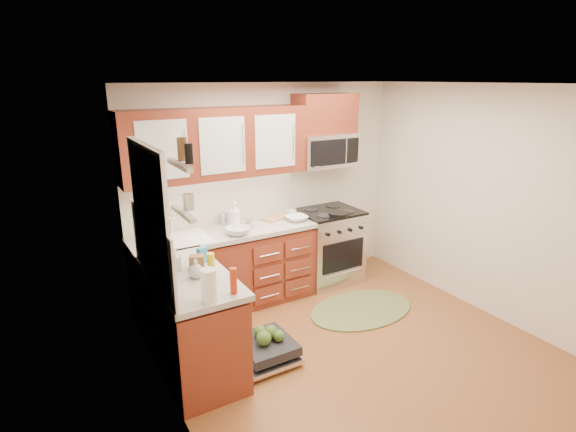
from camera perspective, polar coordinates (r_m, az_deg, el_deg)
floor at (r=4.65m, az=8.44°, el=-16.33°), size 3.50×3.50×0.00m
ceiling at (r=3.88m, az=10.11°, el=16.18°), size 3.50×3.50×0.00m
wall_back at (r=5.50m, az=-2.42°, el=3.48°), size 3.50×0.04×2.50m
wall_front at (r=3.07m, az=30.66°, el=-10.46°), size 3.50×0.04×2.50m
wall_left at (r=3.33m, az=-14.97°, el=-6.45°), size 0.04×3.50×2.50m
wall_right at (r=5.35m, az=23.87°, el=1.60°), size 0.04×3.50×2.50m
base_cabinet_back at (r=5.22m, az=-7.83°, el=-7.04°), size 2.05×0.60×0.85m
base_cabinet_left at (r=4.22m, az=-12.11°, el=-13.47°), size 0.60×1.25×0.85m
countertop_back at (r=5.03m, az=-8.00°, el=-2.14°), size 2.07×0.64×0.05m
countertop_left at (r=4.01m, az=-12.40°, el=-7.57°), size 0.64×1.27×0.05m
backsplash_back at (r=5.20m, az=-9.40°, el=2.02°), size 2.05×0.02×0.57m
backsplash_left at (r=3.82m, az=-16.89°, el=-4.15°), size 0.02×1.25×0.57m
upper_cabinets at (r=4.93m, az=-9.09°, el=9.08°), size 2.05×0.35×0.75m
cabinet_over_mw at (r=5.56m, az=4.68°, el=12.84°), size 0.76×0.35×0.47m
range at (r=5.81m, az=5.11°, el=-3.81°), size 0.76×0.64×0.95m
microwave at (r=5.59m, az=4.72°, el=8.37°), size 0.76×0.38×0.40m
sink at (r=4.89m, az=-13.55°, el=-4.31°), size 0.62×0.50×0.26m
dishwasher at (r=4.40m, az=-3.25°, el=-16.67°), size 0.70×0.60×0.20m
window at (r=3.69m, az=-17.25°, el=0.66°), size 0.03×1.05×1.05m
window_blind at (r=3.62m, az=-17.33°, el=5.73°), size 0.02×0.96×0.40m
shelf_upper at (r=2.78m, az=-13.63°, el=6.32°), size 0.04×0.40×0.03m
shelf_lower at (r=2.85m, az=-13.21°, el=0.39°), size 0.04×0.40×0.03m
rug at (r=5.32m, az=9.32°, el=-11.60°), size 1.40×1.02×0.02m
skillet at (r=5.44m, az=6.43°, el=0.22°), size 0.30×0.30×0.05m
stock_pot at (r=5.08m, az=-5.44°, el=-0.93°), size 0.24×0.24×0.11m
cutting_board at (r=5.39m, az=-1.76°, el=-0.25°), size 0.35×0.28×0.02m
canister at (r=5.22m, az=-8.04°, el=-0.31°), size 0.10×0.10×0.14m
paper_towel_roll at (r=3.47m, az=-10.03°, el=-8.67°), size 0.16×0.16×0.26m
mustard_bottle at (r=3.89m, az=-9.76°, el=-6.12°), size 0.08×0.08×0.21m
red_bottle at (r=3.56m, az=-6.94°, el=-8.19°), size 0.08×0.08×0.22m
wooden_box at (r=4.06m, az=-11.51°, el=-5.78°), size 0.15×0.13×0.13m
blue_carton at (r=4.19m, az=-10.84°, el=-4.90°), size 0.11×0.08×0.15m
bowl_a at (r=5.31m, az=1.10°, el=-0.30°), size 0.25×0.25×0.06m
bowl_b at (r=4.87m, az=-6.38°, el=-1.91°), size 0.31×0.31×0.08m
cup at (r=5.49m, az=0.52°, el=0.42°), size 0.11×0.11×0.09m
soap_bottle_a at (r=4.98m, az=-6.75°, el=-0.04°), size 0.15×0.15×0.33m
soap_bottle_b at (r=4.07m, az=-14.16°, el=-5.44°), size 0.09×0.09×0.19m
soap_bottle_c at (r=3.90m, az=-11.62°, el=-6.56°), size 0.15×0.15×0.16m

